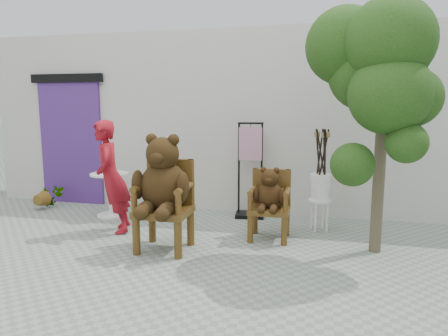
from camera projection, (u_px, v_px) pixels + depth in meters
name	position (u px, v px, depth m)	size (l,w,h in m)	color
ground_plane	(183.00, 274.00, 4.25)	(60.00, 60.00, 0.00)	gray
back_wall	(239.00, 121.00, 7.00)	(9.00, 1.00, 3.00)	beige
doorway	(71.00, 139.00, 7.22)	(1.40, 0.11, 2.33)	#492571
chair_big	(163.00, 186.00, 4.85)	(0.71, 0.76, 1.44)	#422B0E
chair_small	(270.00, 197.00, 5.29)	(0.53, 0.52, 0.98)	#422B0E
person	(112.00, 177.00, 5.54)	(0.57, 0.38, 1.57)	maroon
cafe_table	(110.00, 189.00, 6.41)	(0.60, 0.60, 0.70)	white
display_stand	(250.00, 181.00, 6.34)	(0.49, 0.40, 1.51)	black
stool_bucket	(320.00, 186.00, 5.64)	(0.32, 0.32, 1.45)	white
tree	(376.00, 68.00, 4.40)	(1.47, 1.30, 2.92)	#423927
potted_plant	(47.00, 195.00, 6.93)	(0.41, 0.35, 0.45)	black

